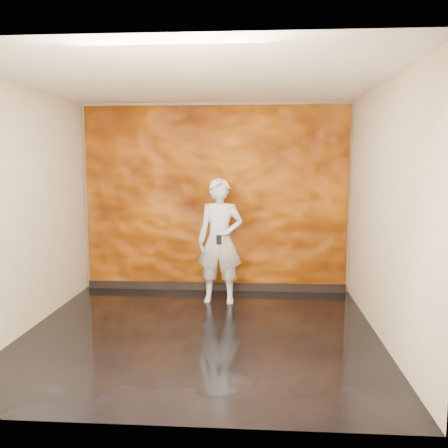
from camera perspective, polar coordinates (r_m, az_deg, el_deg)
room at (r=5.50m, az=-2.84°, el=1.49°), size 4.02×4.02×2.81m
feature_wall at (r=7.44m, az=-1.01°, el=2.84°), size 3.90×0.06×2.75m
baseboard at (r=7.62m, az=-1.01°, el=-7.14°), size 3.90×0.04×0.12m
man at (r=6.85m, az=-0.47°, el=-1.94°), size 0.65×0.45×1.71m
phone at (r=6.60m, az=-0.58°, el=-1.81°), size 0.07×0.01×0.13m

